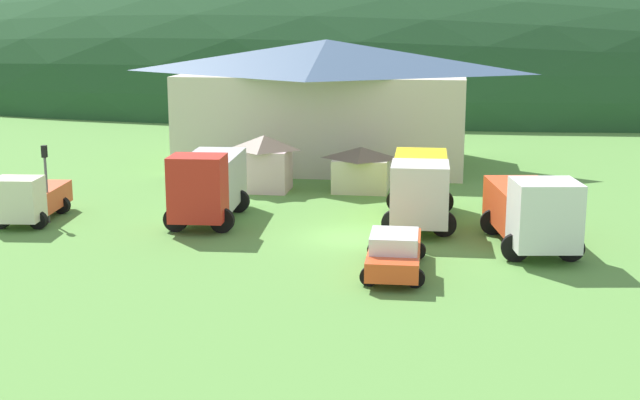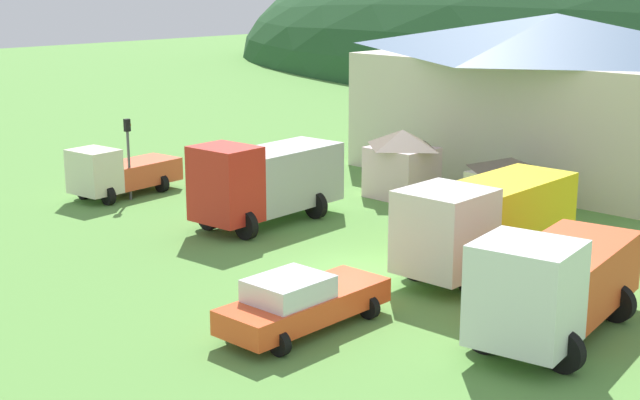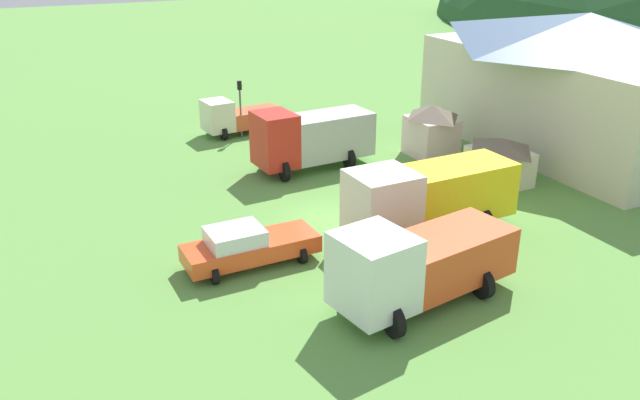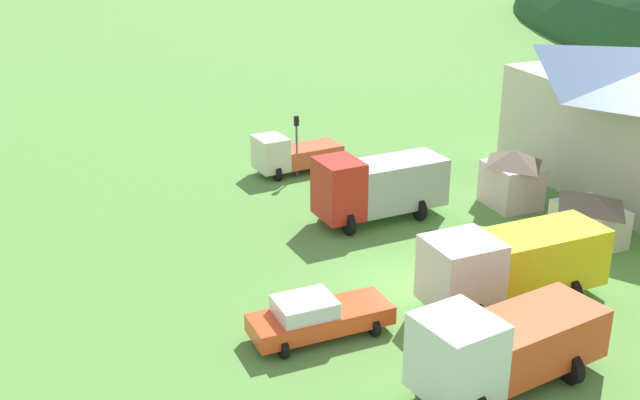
# 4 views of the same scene
# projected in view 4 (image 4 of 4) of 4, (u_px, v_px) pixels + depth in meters

# --- Properties ---
(ground_plane) EXTENTS (200.00, 200.00, 0.00)m
(ground_plane) POSITION_uv_depth(u_px,v_px,m) (401.00, 285.00, 33.23)
(ground_plane) COLOR #5B9342
(play_shed_cream) EXTENTS (3.20, 2.63, 2.43)m
(play_shed_cream) POSITION_uv_depth(u_px,v_px,m) (590.00, 217.00, 36.76)
(play_shed_cream) COLOR beige
(play_shed_cream) RESTS_ON ground
(play_shed_pink) EXTENTS (2.89, 2.55, 3.06)m
(play_shed_pink) POSITION_uv_depth(u_px,v_px,m) (512.00, 177.00, 40.85)
(play_shed_pink) COLOR beige
(play_shed_pink) RESTS_ON ground
(light_truck_cream) EXTENTS (2.81, 5.29, 2.33)m
(light_truck_cream) POSITION_uv_depth(u_px,v_px,m) (291.00, 154.00, 45.77)
(light_truck_cream) COLOR beige
(light_truck_cream) RESTS_ON ground
(crane_truck_red) EXTENTS (3.44, 6.77, 3.43)m
(crane_truck_red) POSITION_uv_depth(u_px,v_px,m) (377.00, 185.00, 39.08)
(crane_truck_red) COLOR red
(crane_truck_red) RESTS_ON ground
(flatbed_truck_yellow) EXTENTS (3.39, 7.74, 3.19)m
(flatbed_truck_yellow) POSITION_uv_depth(u_px,v_px,m) (510.00, 263.00, 31.14)
(flatbed_truck_yellow) COLOR silver
(flatbed_truck_yellow) RESTS_ON ground
(heavy_rig_white) EXTENTS (3.91, 7.31, 3.19)m
(heavy_rig_white) POSITION_uv_depth(u_px,v_px,m) (501.00, 345.00, 25.88)
(heavy_rig_white) COLOR white
(heavy_rig_white) RESTS_ON ground
(service_pickup_orange) EXTENTS (2.40, 5.39, 1.66)m
(service_pickup_orange) POSITION_uv_depth(u_px,v_px,m) (317.00, 316.00, 29.17)
(service_pickup_orange) COLOR #F04E22
(service_pickup_orange) RESTS_ON ground
(traffic_light_west) EXTENTS (0.20, 0.32, 3.61)m
(traffic_light_west) POSITION_uv_depth(u_px,v_px,m) (297.00, 140.00, 44.61)
(traffic_light_west) COLOR #4C4C51
(traffic_light_west) RESTS_ON ground
(traffic_cone_near_pickup) EXTENTS (0.36, 0.36, 0.47)m
(traffic_cone_near_pickup) POSITION_uv_depth(u_px,v_px,m) (373.00, 333.00, 29.70)
(traffic_cone_near_pickup) COLOR orange
(traffic_cone_near_pickup) RESTS_ON ground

